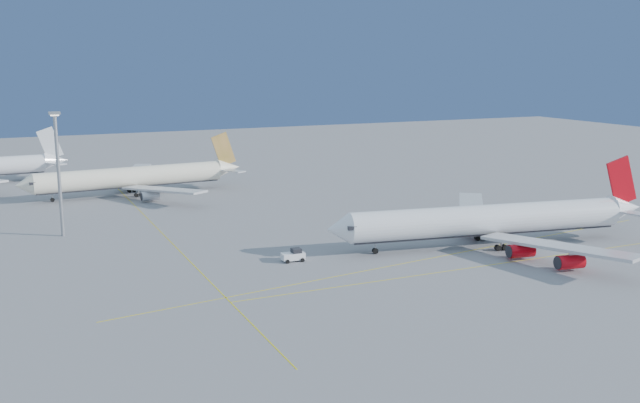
{
  "coord_description": "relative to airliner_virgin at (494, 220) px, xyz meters",
  "views": [
    {
      "loc": [
        -69.85,
        -112.29,
        35.7
      ],
      "look_at": [
        -10.17,
        19.12,
        7.0
      ],
      "focal_mm": 40.0,
      "sensor_mm": 36.0,
      "label": 1
    }
  ],
  "objects": [
    {
      "name": "airliner_etihad",
      "position": [
        -53.98,
        83.52,
        -0.24
      ],
      "size": [
        60.45,
        55.73,
        15.77
      ],
      "rotation": [
        0.0,
        0.0,
        0.07
      ],
      "color": "#EDE5CA",
      "rests_on": "ground"
    },
    {
      "name": "ground",
      "position": [
        -17.21,
        2.8,
        -5.04
      ],
      "size": [
        500.0,
        500.0,
        0.0
      ],
      "primitive_type": "plane",
      "color": "slate",
      "rests_on": "ground"
    },
    {
      "name": "airliner_virgin",
      "position": [
        0.0,
        0.0,
        0.0
      ],
      "size": [
        67.66,
        60.18,
        16.73
      ],
      "rotation": [
        0.0,
        0.0,
        -0.16
      ],
      "color": "white",
      "rests_on": "ground"
    },
    {
      "name": "light_mast",
      "position": [
        -76.32,
        42.7,
        10.04
      ],
      "size": [
        2.21,
        2.21,
        25.56
      ],
      "color": "gray",
      "rests_on": "ground"
    },
    {
      "name": "pushback_tug",
      "position": [
        -40.02,
        5.6,
        -3.97
      ],
      "size": [
        4.2,
        2.67,
        2.32
      ],
      "rotation": [
        0.0,
        0.0,
        -0.04
      ],
      "color": "white",
      "rests_on": "ground"
    },
    {
      "name": "taxiway_lines",
      "position": [
        -31.92,
        9.14,
        -5.03
      ],
      "size": [
        118.86,
        140.0,
        0.02
      ],
      "color": "#CEBD0B",
      "rests_on": "ground"
    }
  ]
}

